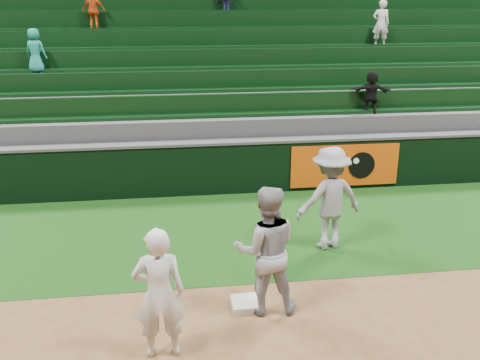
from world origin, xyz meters
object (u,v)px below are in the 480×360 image
Objects in this scene: baserunner at (266,250)px; first_base at (246,303)px; first_baseman at (159,294)px; base_coach at (330,198)px.

first_base is at bearing -16.22° from baserunner.
first_base is 1.78m from first_baseman.
baserunner is at bearing 40.76° from base_coach.
baserunner is 2.41m from base_coach.
first_baseman is 4.08m from base_coach.
baserunner reaches higher than first_baseman.
base_coach is (3.01, 2.75, 0.07)m from first_baseman.
baserunner is at bearing -19.79° from first_base.
first_baseman is at bearing 31.70° from base_coach.
first_base is 0.23× the size of baserunner.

